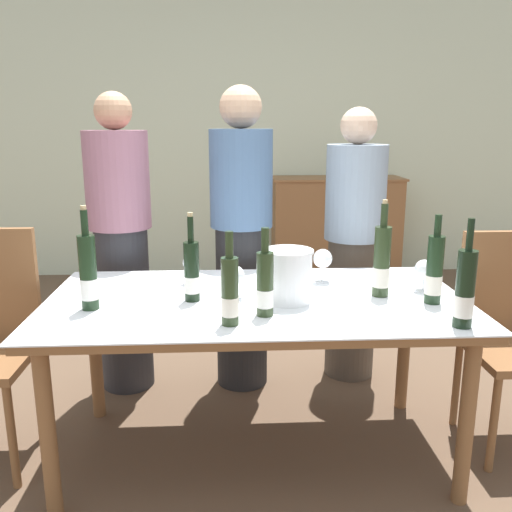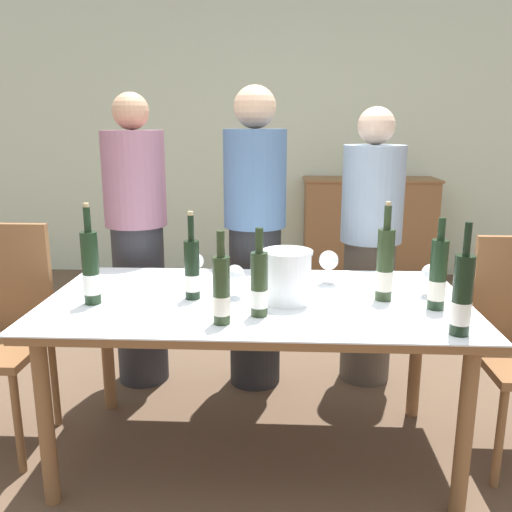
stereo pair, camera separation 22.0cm
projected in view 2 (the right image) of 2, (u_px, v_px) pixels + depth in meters
ground_plane at (256, 452)px, 2.42m from camera, size 12.00×12.00×0.00m
back_wall at (272, 127)px, 5.08m from camera, size 8.00×0.10×2.80m
sideboard_cabinet at (368, 230)px, 4.98m from camera, size 1.20×0.46×0.95m
dining_table at (256, 314)px, 2.26m from camera, size 1.73×0.92×0.72m
ice_bucket at (287, 275)px, 2.17m from camera, size 0.21×0.21×0.21m
wine_bottle_0 at (438, 276)px, 2.09m from camera, size 0.07×0.07×0.36m
wine_bottle_1 at (192, 270)px, 2.22m from camera, size 0.06×0.06×0.36m
wine_bottle_2 at (221, 291)px, 1.93m from camera, size 0.06×0.06×0.34m
wine_bottle_3 at (385, 266)px, 2.19m from camera, size 0.07×0.07×0.41m
wine_bottle_4 at (91, 269)px, 2.15m from camera, size 0.07×0.07×0.41m
wine_bottle_5 at (259, 285)px, 2.02m from camera, size 0.07×0.07×0.34m
wine_bottle_6 at (462, 297)px, 1.83m from camera, size 0.07×0.07×0.39m
wine_glass_0 at (329, 261)px, 2.42m from camera, size 0.09×0.09×0.15m
wine_glass_1 at (431, 275)px, 2.25m from camera, size 0.08×0.08×0.14m
wine_glass_2 at (196, 262)px, 2.46m from camera, size 0.07×0.07×0.13m
wine_glass_3 at (235, 275)px, 2.23m from camera, size 0.08×0.08×0.14m
person_host at (138, 244)px, 2.94m from camera, size 0.33×0.33×1.59m
person_guest_left at (255, 241)px, 2.91m from camera, size 0.33×0.33×1.62m
person_guest_right at (370, 250)px, 2.97m from camera, size 0.33×0.33×1.52m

